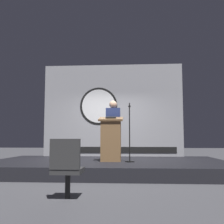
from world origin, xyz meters
The scene contains 7 objects.
ground_plane centered at (0.00, 0.00, 0.00)m, with size 40.00×40.00×0.00m, color #4C4C51.
stage_platform centered at (0.00, 0.00, 0.15)m, with size 6.40×4.00×0.30m, color black.
banner_display centered at (-0.02, 1.85, 1.87)m, with size 4.78×0.12×3.17m.
podium centered at (0.10, -0.31, 0.88)m, with size 0.64×0.50×1.19m.
speaker_person centered at (0.13, 0.17, 1.16)m, with size 0.40×0.26×1.68m.
microphone_stand centered at (0.60, -0.41, 0.84)m, with size 0.24×0.49×1.53m.
audience_chair_left centered at (-0.32, -3.55, 0.49)m, with size 0.44×0.45×0.89m.
Camera 1 is at (0.64, -7.65, 0.89)m, focal length 44.41 mm.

